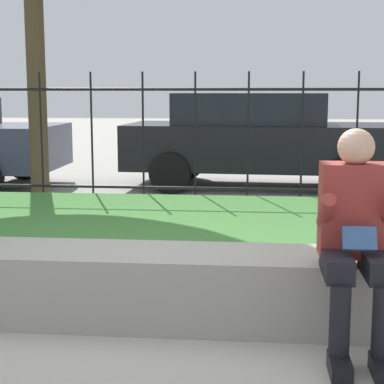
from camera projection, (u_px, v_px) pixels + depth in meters
The scene contains 6 objects.
ground_plane at pixel (145, 320), 4.15m from camera, with size 60.00×60.00×0.00m, color #A8A399.
stone_bench at pixel (186, 291), 4.09m from camera, with size 2.96×0.59×0.46m.
person_seated_reader at pixel (355, 231), 3.59m from camera, with size 0.42×0.73×1.26m.
grass_berm at pixel (180, 232), 6.03m from camera, with size 9.96×2.48×0.31m.
iron_fence at pixel (195, 142), 7.44m from camera, with size 7.96×0.03×1.69m.
car_parked_center at pixel (258, 138), 9.77m from camera, with size 4.13×1.99×1.43m.
Camera 1 is at (0.70, -3.92, 1.47)m, focal length 60.00 mm.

